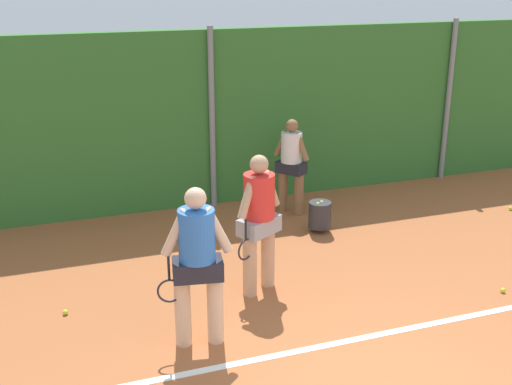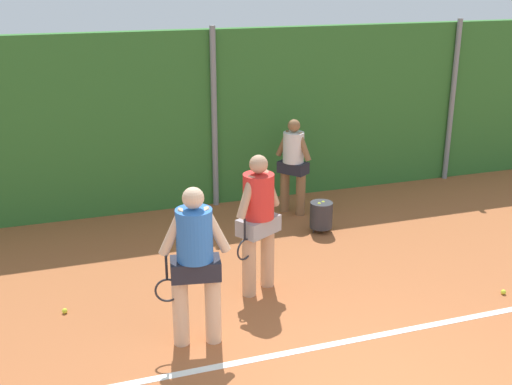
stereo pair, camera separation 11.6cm
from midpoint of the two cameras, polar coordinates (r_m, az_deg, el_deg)
ground_plane at (r=8.01m, az=4.92°, el=-10.93°), size 25.42×25.42×0.00m
hedge_fence_backdrop at (r=11.30m, az=-3.64°, el=6.51°), size 16.52×0.25×3.05m
fence_post_center at (r=11.13m, az=-3.41°, el=6.50°), size 0.10×0.10×3.12m
fence_post_right at (r=13.18m, az=17.18°, el=7.69°), size 0.10×0.10×3.12m
court_baseline_paint at (r=7.51m, az=6.93°, el=-13.22°), size 12.08×0.10×0.01m
player_foreground_near at (r=7.04m, az=-4.95°, el=-5.84°), size 0.85×0.41×1.86m
player_midcourt at (r=8.17m, az=0.61°, el=-2.16°), size 0.72×0.55×1.85m
player_backcourt_far at (r=10.90m, az=3.61°, el=2.76°), size 0.51×0.58×1.65m
ball_hopper at (r=10.34m, az=6.10°, el=-1.97°), size 0.36×0.36×0.51m
tennis_ball_2 at (r=8.37m, az=-16.16°, el=-10.02°), size 0.07×0.07×0.07m
tennis_ball_3 at (r=9.78m, az=-7.35°, el=-4.94°), size 0.07×0.07×0.07m
tennis_ball_5 at (r=10.49m, az=-4.47°, el=-3.11°), size 0.07×0.07×0.07m
tennis_ball_7 at (r=9.09m, az=21.37°, el=-8.19°), size 0.07×0.07×0.07m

